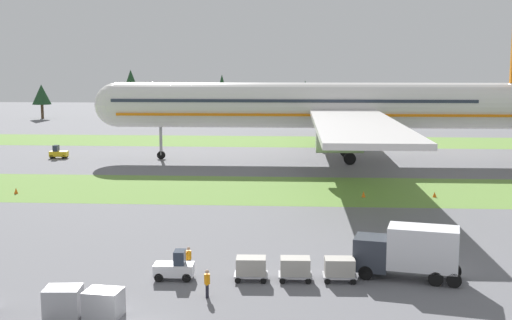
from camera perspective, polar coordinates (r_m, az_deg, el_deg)
The scene contains 17 objects.
grass_strip_near at distance 75.60m, azimuth -3.36°, elevation -2.50°, with size 320.00×17.16×0.01m, color olive.
grass_strip_far at distance 121.19m, azimuth -0.70°, elevation 1.62°, with size 320.00×17.16×0.01m, color olive.
airliner at distance 97.20m, azimuth 6.63°, elevation 4.66°, with size 69.69×85.24×22.46m.
baggage_tug at distance 44.86m, azimuth -6.94°, elevation -9.11°, with size 2.64×1.38×1.97m.
cargo_dolly_lead at distance 44.35m, azimuth -0.43°, elevation -9.10°, with size 2.25×1.57×1.55m.
cargo_dolly_second at distance 44.34m, azimuth 3.37°, elevation -9.12°, with size 2.25×1.57×1.55m.
cargo_dolly_third at distance 44.51m, azimuth 7.15°, elevation -9.11°, with size 2.25×1.57×1.55m.
catering_truck at distance 45.48m, azimuth 12.91°, elevation -7.52°, with size 7.29×3.78×3.58m.
pushback_tractor at distance 103.74m, azimuth -16.54°, elevation 0.59°, with size 2.61×1.33×1.97m.
ground_crew_marshaller at distance 46.34m, azimuth -5.78°, elevation -8.34°, with size 0.36×0.50×1.74m.
ground_crew_loader at distance 41.38m, azimuth -4.20°, elevation -10.39°, with size 0.36×0.56×1.74m.
uld_container_0 at distance 40.03m, azimuth -16.16°, elevation -11.54°, with size 2.00×1.60×1.66m, color #A3A3A8.
uld_container_1 at distance 39.37m, azimuth -12.89°, elevation -11.84°, with size 2.00×1.60×1.55m, color #A3A3A8.
taxiway_marker_0 at distance 71.88m, azimuth 9.18°, elevation -2.90°, with size 0.44×0.44×0.64m, color orange.
taxiway_marker_1 at distance 73.45m, azimuth 15.02°, elevation -2.86°, with size 0.44×0.44×0.59m, color orange.
taxiway_marker_2 at distance 77.38m, azimuth -19.82°, elevation -2.48°, with size 0.44×0.44×0.68m, color orange.
distant_tree_line at distance 165.67m, azimuth 3.01°, elevation 5.79°, with size 203.84×10.42×12.37m.
Camera 1 is at (9.13, -33.22, 14.24)m, focal length 46.81 mm.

